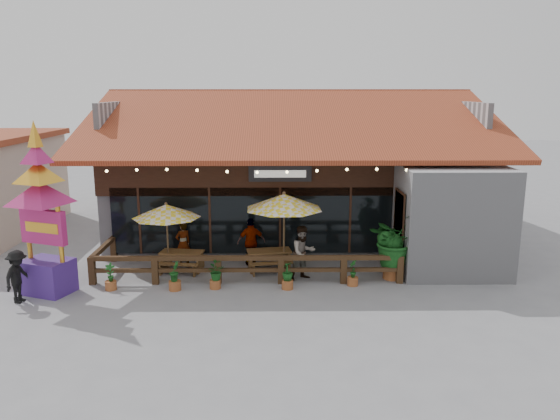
{
  "coord_description": "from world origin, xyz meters",
  "views": [
    {
      "loc": [
        -0.73,
        -17.04,
        6.05
      ],
      "look_at": [
        -0.51,
        1.5,
        1.96
      ],
      "focal_mm": 35.0,
      "sensor_mm": 36.0,
      "label": 1
    }
  ],
  "objects_px": {
    "pedestrian": "(18,276)",
    "thai_sign_tower": "(40,197)",
    "tropical_plant": "(394,241)",
    "umbrella_right": "(284,202)",
    "picnic_table_right": "(269,257)",
    "picnic_table_left": "(182,258)",
    "umbrella_left": "(166,211)"
  },
  "relations": [
    {
      "from": "thai_sign_tower",
      "to": "picnic_table_right",
      "type": "bearing_deg",
      "value": 16.84
    },
    {
      "from": "pedestrian",
      "to": "umbrella_right",
      "type": "bearing_deg",
      "value": -59.3
    },
    {
      "from": "tropical_plant",
      "to": "umbrella_left",
      "type": "bearing_deg",
      "value": 174.33
    },
    {
      "from": "umbrella_left",
      "to": "tropical_plant",
      "type": "bearing_deg",
      "value": -5.67
    },
    {
      "from": "umbrella_right",
      "to": "picnic_table_right",
      "type": "xyz_separation_m",
      "value": [
        -0.5,
        0.18,
        -1.95
      ]
    },
    {
      "from": "thai_sign_tower",
      "to": "tropical_plant",
      "type": "relative_size",
      "value": 2.51
    },
    {
      "from": "umbrella_right",
      "to": "pedestrian",
      "type": "height_order",
      "value": "umbrella_right"
    },
    {
      "from": "umbrella_left",
      "to": "thai_sign_tower",
      "type": "height_order",
      "value": "thai_sign_tower"
    },
    {
      "from": "picnic_table_left",
      "to": "tropical_plant",
      "type": "relative_size",
      "value": 0.72
    },
    {
      "from": "pedestrian",
      "to": "thai_sign_tower",
      "type": "bearing_deg",
      "value": -23.07
    },
    {
      "from": "tropical_plant",
      "to": "pedestrian",
      "type": "bearing_deg",
      "value": -170.47
    },
    {
      "from": "thai_sign_tower",
      "to": "umbrella_right",
      "type": "bearing_deg",
      "value": 14.39
    },
    {
      "from": "umbrella_left",
      "to": "tropical_plant",
      "type": "height_order",
      "value": "umbrella_left"
    },
    {
      "from": "picnic_table_right",
      "to": "pedestrian",
      "type": "xyz_separation_m",
      "value": [
        -7.25,
        -2.8,
        0.3
      ]
    },
    {
      "from": "thai_sign_tower",
      "to": "pedestrian",
      "type": "xyz_separation_m",
      "value": [
        -0.54,
        -0.77,
        -2.18
      ]
    },
    {
      "from": "picnic_table_left",
      "to": "umbrella_right",
      "type": "bearing_deg",
      "value": -2.17
    },
    {
      "from": "picnic_table_right",
      "to": "tropical_plant",
      "type": "height_order",
      "value": "tropical_plant"
    },
    {
      "from": "umbrella_right",
      "to": "picnic_table_right",
      "type": "relative_size",
      "value": 2.08
    },
    {
      "from": "picnic_table_right",
      "to": "pedestrian",
      "type": "relative_size",
      "value": 1.07
    },
    {
      "from": "umbrella_right",
      "to": "picnic_table_right",
      "type": "distance_m",
      "value": 2.02
    },
    {
      "from": "picnic_table_left",
      "to": "pedestrian",
      "type": "bearing_deg",
      "value": -147.27
    },
    {
      "from": "umbrella_left",
      "to": "picnic_table_left",
      "type": "distance_m",
      "value": 1.71
    },
    {
      "from": "tropical_plant",
      "to": "umbrella_right",
      "type": "bearing_deg",
      "value": 168.5
    },
    {
      "from": "umbrella_right",
      "to": "pedestrian",
      "type": "bearing_deg",
      "value": -161.34
    },
    {
      "from": "thai_sign_tower",
      "to": "tropical_plant",
      "type": "xyz_separation_m",
      "value": [
        10.75,
        1.13,
        -1.69
      ]
    },
    {
      "from": "picnic_table_left",
      "to": "tropical_plant",
      "type": "height_order",
      "value": "tropical_plant"
    },
    {
      "from": "umbrella_left",
      "to": "umbrella_right",
      "type": "distance_m",
      "value": 3.92
    },
    {
      "from": "picnic_table_left",
      "to": "thai_sign_tower",
      "type": "height_order",
      "value": "thai_sign_tower"
    },
    {
      "from": "umbrella_right",
      "to": "tropical_plant",
      "type": "distance_m",
      "value": 3.79
    },
    {
      "from": "umbrella_left",
      "to": "thai_sign_tower",
      "type": "distance_m",
      "value": 3.89
    },
    {
      "from": "umbrella_left",
      "to": "umbrella_right",
      "type": "height_order",
      "value": "umbrella_right"
    },
    {
      "from": "umbrella_right",
      "to": "tropical_plant",
      "type": "xyz_separation_m",
      "value": [
        3.54,
        -0.72,
        -1.15
      ]
    }
  ]
}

